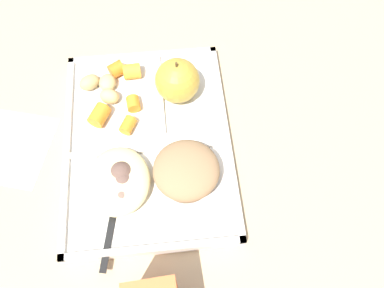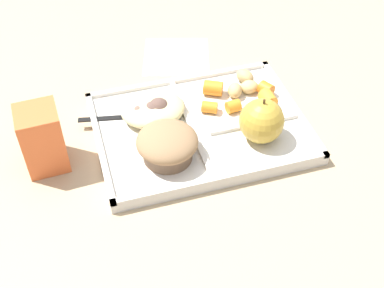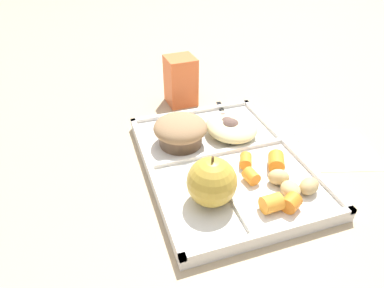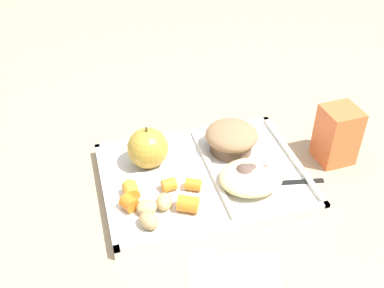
{
  "view_description": "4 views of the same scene",
  "coord_description": "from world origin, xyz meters",
  "px_view_note": "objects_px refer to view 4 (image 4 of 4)",
  "views": [
    {
      "loc": [
        0.28,
        0.04,
        0.54
      ],
      "look_at": [
        0.02,
        0.07,
        0.04
      ],
      "focal_mm": 36.41,
      "sensor_mm": 36.0,
      "label": 1
    },
    {
      "loc": [
        0.18,
        0.57,
        0.57
      ],
      "look_at": [
        0.03,
        0.06,
        0.04
      ],
      "focal_mm": 47.17,
      "sensor_mm": 36.0,
      "label": 2
    },
    {
      "loc": [
        -0.4,
        0.19,
        0.35
      ],
      "look_at": [
        0.01,
        0.05,
        0.05
      ],
      "focal_mm": 31.19,
      "sensor_mm": 36.0,
      "label": 3
    },
    {
      "loc": [
        -0.18,
        -0.56,
        0.53
      ],
      "look_at": [
        -0.0,
        0.07,
        0.03
      ],
      "focal_mm": 43.3,
      "sensor_mm": 36.0,
      "label": 4
    }
  ],
  "objects_px": {
    "lunch_tray": "(203,178)",
    "green_apple": "(148,148)",
    "plastic_fork": "(270,184)",
    "bran_muffin": "(231,138)",
    "milk_carton": "(336,134)"
  },
  "relations": [
    {
      "from": "bran_muffin",
      "to": "milk_carton",
      "type": "relative_size",
      "value": 0.89
    },
    {
      "from": "bran_muffin",
      "to": "plastic_fork",
      "type": "bearing_deg",
      "value": -72.91
    },
    {
      "from": "green_apple",
      "to": "milk_carton",
      "type": "bearing_deg",
      "value": -8.66
    },
    {
      "from": "bran_muffin",
      "to": "plastic_fork",
      "type": "height_order",
      "value": "bran_muffin"
    },
    {
      "from": "lunch_tray",
      "to": "plastic_fork",
      "type": "relative_size",
      "value": 2.13
    },
    {
      "from": "lunch_tray",
      "to": "green_apple",
      "type": "xyz_separation_m",
      "value": [
        -0.08,
        0.05,
        0.04
      ]
    },
    {
      "from": "lunch_tray",
      "to": "green_apple",
      "type": "bearing_deg",
      "value": 146.92
    },
    {
      "from": "green_apple",
      "to": "bran_muffin",
      "type": "bearing_deg",
      "value": 0.0
    },
    {
      "from": "plastic_fork",
      "to": "milk_carton",
      "type": "xyz_separation_m",
      "value": [
        0.14,
        0.05,
        0.04
      ]
    },
    {
      "from": "milk_carton",
      "to": "lunch_tray",
      "type": "bearing_deg",
      "value": 177.89
    },
    {
      "from": "green_apple",
      "to": "plastic_fork",
      "type": "relative_size",
      "value": 0.49
    },
    {
      "from": "green_apple",
      "to": "bran_muffin",
      "type": "xyz_separation_m",
      "value": [
        0.15,
        0.0,
        -0.01
      ]
    },
    {
      "from": "bran_muffin",
      "to": "lunch_tray",
      "type": "bearing_deg",
      "value": -141.75
    },
    {
      "from": "green_apple",
      "to": "milk_carton",
      "type": "xyz_separation_m",
      "value": [
        0.33,
        -0.05,
        0.0
      ]
    },
    {
      "from": "lunch_tray",
      "to": "plastic_fork",
      "type": "xyz_separation_m",
      "value": [
        0.1,
        -0.05,
        0.01
      ]
    }
  ]
}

